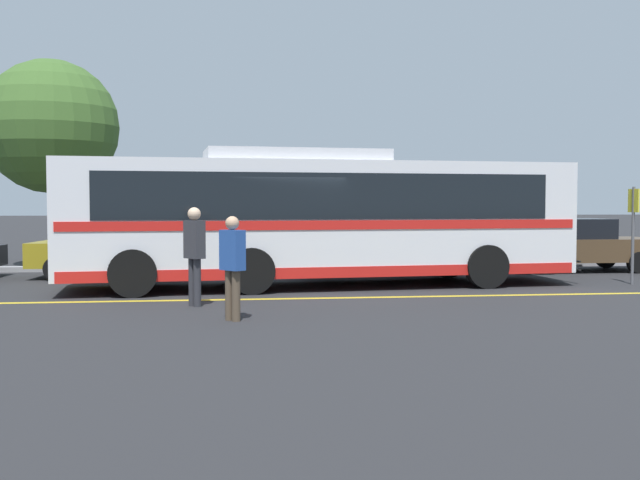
# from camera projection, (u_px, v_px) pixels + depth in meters

# --- Properties ---
(ground_plane) EXTENTS (220.00, 220.00, 0.00)m
(ground_plane) POSITION_uv_depth(u_px,v_px,m) (285.00, 288.00, 17.18)
(ground_plane) COLOR #262628
(lane_strip_0) EXTENTS (31.73, 0.20, 0.01)m
(lane_strip_0) POSITION_uv_depth(u_px,v_px,m) (333.00, 298.00, 15.32)
(lane_strip_0) COLOR gold
(lane_strip_0) RESTS_ON ground_plane
(curb_strip) EXTENTS (39.73, 0.36, 0.15)m
(curb_strip) POSITION_uv_depth(u_px,v_px,m) (300.00, 266.00, 22.22)
(curb_strip) COLOR #99999E
(curb_strip) RESTS_ON ground_plane
(transit_bus) EXTENTS (12.20, 3.58, 3.16)m
(transit_bus) POSITION_uv_depth(u_px,v_px,m) (319.00, 216.00, 17.42)
(transit_bus) COLOR silver
(transit_bus) RESTS_ON ground_plane
(parked_car_1) EXTENTS (4.35, 2.24, 1.41)m
(parked_car_1) POSITION_uv_depth(u_px,v_px,m) (115.00, 250.00, 19.68)
(parked_car_1) COLOR olive
(parked_car_1) RESTS_ON ground_plane
(parked_car_2) EXTENTS (4.83, 2.30, 1.52)m
(parked_car_2) POSITION_uv_depth(u_px,v_px,m) (373.00, 246.00, 20.63)
(parked_car_2) COLOR #9E9EA3
(parked_car_2) RESTS_ON ground_plane
(parked_car_3) EXTENTS (4.42, 1.98, 1.51)m
(parked_car_3) POSITION_uv_depth(u_px,v_px,m) (576.00, 245.00, 21.46)
(parked_car_3) COLOR #4C3823
(parked_car_3) RESTS_ON ground_plane
(pedestrian_0) EXTENTS (0.43, 0.47, 1.87)m
(pedestrian_0) POSITION_uv_depth(u_px,v_px,m) (194.00, 249.00, 14.04)
(pedestrian_0) COLOR #2D2D33
(pedestrian_0) RESTS_ON ground_plane
(pedestrian_1) EXTENTS (0.44, 0.46, 1.73)m
(pedestrian_1) POSITION_uv_depth(u_px,v_px,m) (232.00, 261.00, 12.30)
(pedestrian_1) COLOR brown
(pedestrian_1) RESTS_ON ground_plane
(bus_stop_sign) EXTENTS (0.07, 0.40, 2.34)m
(bus_stop_sign) POSITION_uv_depth(u_px,v_px,m) (633.00, 223.00, 17.88)
(bus_stop_sign) COLOR #59595E
(bus_stop_sign) RESTS_ON ground_plane
(tree_0) EXTENTS (4.05, 4.05, 6.30)m
(tree_0) POSITION_uv_depth(u_px,v_px,m) (51.00, 127.00, 22.71)
(tree_0) COLOR #513823
(tree_0) RESTS_ON ground_plane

